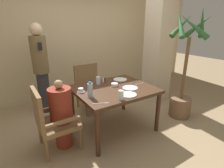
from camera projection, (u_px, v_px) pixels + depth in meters
The scene contains 21 objects.
ground_plane at pixel (114, 127), 3.12m from camera, with size 16.00×16.00×0.00m, color #9E8460.
wall_back at pixel (70, 39), 4.21m from camera, with size 8.00×0.06×2.80m.
pillar_stone at pixel (159, 42), 3.95m from camera, with size 0.48×0.48×2.70m.
dining_table at pixel (114, 93), 2.90m from camera, with size 1.25×1.08×0.75m.
chair_left_side at pixel (51, 119), 2.44m from camera, with size 0.53×0.53×0.94m.
diner_in_left_chair at pixel (62, 114), 2.50m from camera, with size 0.32×0.32×1.04m.
chair_far_side at pixel (89, 86), 3.72m from camera, with size 0.53×0.53×0.94m.
standing_host at pixel (41, 67), 3.41m from camera, with size 0.30×0.34×1.77m.
potted_palm at pixel (183, 83), 3.30m from camera, with size 0.64×0.69×2.02m.
plate_main_left at pixel (120, 79), 3.28m from camera, with size 0.25×0.25×0.01m.
plate_main_right at pixel (128, 95), 2.59m from camera, with size 0.25×0.25×0.01m.
plate_dessert_center at pixel (130, 88), 2.85m from camera, with size 0.25×0.25×0.01m.
teacup_with_saucer at pixel (81, 90), 2.69m from camera, with size 0.13×0.13×0.06m.
bowl_small at pixel (115, 85), 2.95m from camera, with size 0.11×0.11×0.05m.
water_bottle at pixel (90, 90), 2.48m from camera, with size 0.07×0.07×0.23m.
glass_tall_near at pixel (98, 81), 3.02m from camera, with size 0.08×0.08×0.14m.
glass_tall_mid at pixel (121, 95), 2.40m from camera, with size 0.08×0.08×0.14m.
salt_shaker at pixel (103, 80), 3.13m from camera, with size 0.03×0.03×0.08m.
pepper_shaker at pixel (105, 80), 3.15m from camera, with size 0.03×0.03×0.08m.
fork_beside_plate at pixel (140, 83), 3.07m from camera, with size 0.20×0.04×0.00m.
knife_beside_plate at pixel (101, 103), 2.31m from camera, with size 0.20×0.10×0.00m.
Camera 1 is at (-1.47, -2.26, 1.75)m, focal length 28.00 mm.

